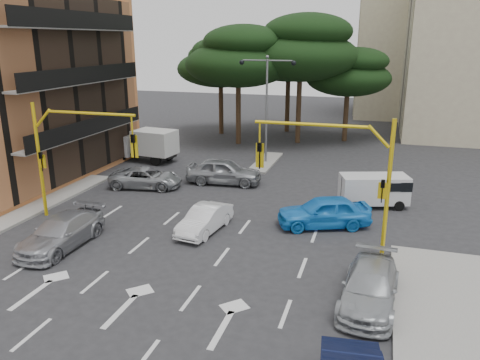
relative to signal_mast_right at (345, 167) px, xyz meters
The scene contains 19 objects.
ground 8.08m from the signal_mast_right, 163.69° to the right, with size 120.00×120.00×0.00m, color #28282B.
median_strip 16.03m from the signal_mast_right, 115.91° to the left, with size 1.40×6.00×0.15m, color gray.
apartment_beige_far 42.69m from the signal_mast_right, 81.67° to the left, with size 16.20×12.15×16.70m.
pine_left_near 22.98m from the signal_mast_right, 118.29° to the left, with size 9.15×9.15×10.23m.
pine_center 23.13m from the signal_mast_right, 104.66° to the left, with size 9.98×9.98×11.16m.
pine_left_far 27.79m from the signal_mast_right, 119.84° to the left, with size 8.32×8.32×9.30m.
pine_right 24.14m from the signal_mast_right, 94.17° to the left, with size 7.49×7.49×8.37m.
pine_back 28.30m from the signal_mast_right, 106.03° to the left, with size 9.15×9.15×10.23m.
signal_mast_right is the anchor object (origin of this frame).
signal_mast_left 13.61m from the signal_mast_right, behind, with size 5.79×0.37×6.00m.
street_lamp_center 15.65m from the signal_mast_right, 115.91° to the left, with size 4.16×0.36×7.77m.
car_white_hatch 7.29m from the signal_mast_right, behind, with size 1.32×3.79×1.25m, color white.
car_blue_compact 4.27m from the signal_mast_right, 111.25° to the left, with size 1.85×4.59×1.56m, color #1A7ED9.
car_silver_wagon 12.85m from the signal_mast_right, 165.57° to the right, with size 1.96×4.82×1.40m, color #9C9EA4.
car_silver_cross_a 14.32m from the signal_mast_right, 154.68° to the left, with size 2.07×4.50×1.25m, color #9A9EA2.
car_silver_cross_b 11.96m from the signal_mast_right, 134.87° to the left, with size 1.94×4.82×1.64m, color #909397.
car_silver_parked 5.32m from the signal_mast_right, 70.90° to the right, with size 1.87×4.59×1.33m, color #A3A7AB.
van_white 7.28m from the signal_mast_right, 79.38° to the left, with size 1.65×3.65×1.83m, color silver, non-canonical shape.
box_truck_a 20.03m from the signal_mast_right, 142.77° to the left, with size 2.10×5.00×2.46m, color white, non-canonical shape.
Camera 1 is at (8.07, -17.34, 9.02)m, focal length 35.00 mm.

